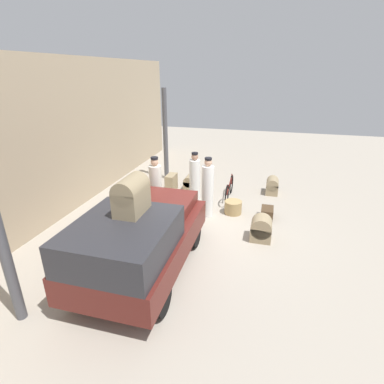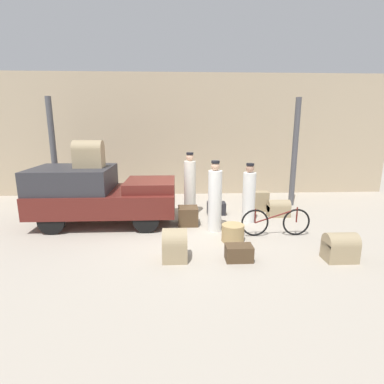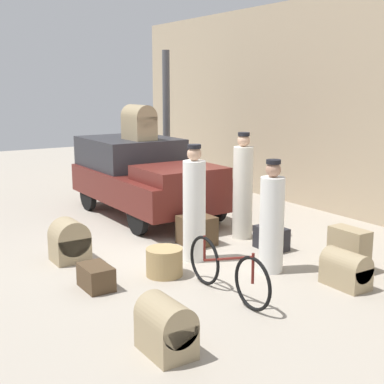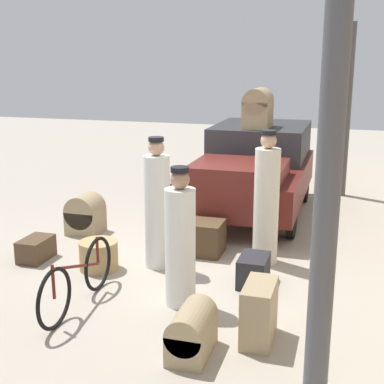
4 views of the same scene
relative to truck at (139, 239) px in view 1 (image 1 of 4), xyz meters
The scene contains 17 objects.
ground_plane 2.56m from the truck, 15.61° to the right, with size 30.00×30.00×0.00m, color #A89E8E.
station_building_facade 4.37m from the truck, 55.77° to the left, with size 16.00×0.15×4.50m.
canopy_pillar_right 6.25m from the truck, 14.54° to the left, with size 0.18×0.18×3.50m.
truck is the anchor object (origin of this frame).
bicycle 4.73m from the truck, 15.03° to the right, with size 1.71×0.04×0.72m.
wicker_basket 3.81m from the truck, 23.73° to the right, with size 0.53×0.53×0.40m.
porter_lifting_near_truck 4.13m from the truck, ahead, with size 0.35×0.35×1.65m.
conductor_in_dark_uniform 3.19m from the truck, 14.07° to the right, with size 0.35×0.35×1.81m.
porter_standing_middle 2.59m from the truck, 13.86° to the left, with size 0.35×0.35×1.88m.
suitcase_small_leather 4.81m from the truck, 10.98° to the left, with size 0.60×0.30×0.62m.
suitcase_tan_flat 4.28m from the truck, 36.88° to the right, with size 0.54×0.35×0.32m.
trunk_umber_medium 3.44m from the truck, 10.36° to the left, with size 0.54×0.36×0.37m.
trunk_large_brown 5.19m from the truck, ahead, with size 0.63×0.37×0.50m.
suitcase_black_upright 6.04m from the truck, 25.94° to the right, with size 0.62×0.42×0.58m.
trunk_wicker_pale 2.52m from the truck, ahead, with size 0.53×0.54×0.49m.
trunk_barrel_dark 3.24m from the truck, 49.23° to the right, with size 0.50×0.53×0.66m.
trunk_on_truck_roof 1.08m from the truck, behind, with size 0.75×0.47×0.72m.
Camera 1 is at (-7.24, -1.81, 4.10)m, focal length 28.00 mm.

